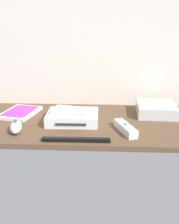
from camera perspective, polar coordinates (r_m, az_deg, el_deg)
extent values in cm
cube|color=brown|center=(112.22, 0.00, -2.42)|extent=(100.00, 48.00, 2.00)
cube|color=silver|center=(129.49, 0.57, 15.40)|extent=(110.00, 1.20, 64.00)
cube|color=white|center=(109.94, -3.65, -1.14)|extent=(21.20, 16.26, 4.40)
cube|color=#2D2D2D|center=(102.30, -4.10, -2.69)|extent=(12.01, 0.75, 0.80)
cube|color=silver|center=(122.30, 14.20, 0.53)|extent=(17.62, 17.62, 5.00)
cube|color=silver|center=(121.53, 14.30, 1.72)|extent=(16.92, 16.92, 0.30)
cube|color=white|center=(124.12, -14.78, -0.13)|extent=(17.24, 21.41, 1.40)
cube|color=#B233B2|center=(123.88, -14.81, 0.21)|extent=(14.29, 18.30, 0.16)
cube|color=white|center=(101.07, 7.77, -3.52)|extent=(8.34, 15.15, 3.00)
cylinder|color=#387FDB|center=(100.45, 7.81, -2.62)|extent=(1.40, 1.40, 0.40)
ellipsoid|color=white|center=(103.83, -15.66, -3.16)|extent=(6.65, 10.76, 4.00)
sphere|color=#4C4C4C|center=(102.99, -15.78, -1.92)|extent=(1.40, 1.40, 1.40)
cube|color=white|center=(107.64, -4.18, 0.22)|extent=(15.81, 10.98, 2.00)
cylinder|color=#99999E|center=(108.64, -6.18, 1.00)|extent=(2.39, 2.39, 0.40)
cube|color=black|center=(92.65, -2.92, -6.03)|extent=(24.02, 2.04, 1.40)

